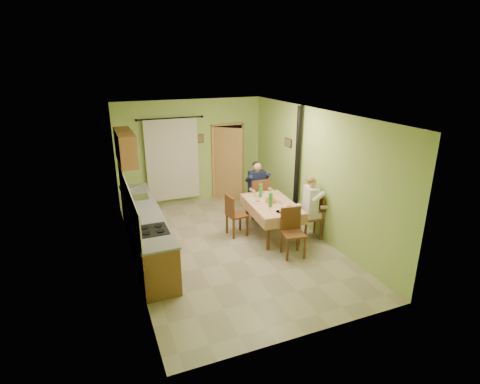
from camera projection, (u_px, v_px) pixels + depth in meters
name	position (u px, v px, depth m)	size (l,w,h in m)	color
floor	(231.00, 245.00, 8.02)	(4.00, 6.00, 0.01)	tan
room_shell	(230.00, 163.00, 7.41)	(4.04, 6.04, 2.82)	#AACF6A
kitchen_run	(145.00, 230.00, 7.60)	(0.64, 3.64, 1.56)	brown
upper_cabinets	(125.00, 147.00, 8.21)	(0.35, 1.40, 0.70)	brown
curtain	(173.00, 159.00, 9.94)	(1.70, 0.07, 2.22)	black
doorway	(228.00, 162.00, 10.52)	(0.96, 0.56, 2.15)	black
dining_table	(271.00, 219.00, 8.42)	(1.09, 1.68, 0.76)	#E2A279
tableware	(274.00, 202.00, 8.18)	(0.73, 1.66, 0.33)	white
chair_far	(257.00, 206.00, 9.43)	(0.47, 0.47, 1.02)	brown
chair_near	(293.00, 242.00, 7.53)	(0.48, 0.48, 0.98)	brown
chair_right	(311.00, 225.00, 8.32)	(0.49, 0.49, 0.98)	brown
chair_left	(236.00, 223.00, 8.42)	(0.44, 0.44, 0.96)	brown
man_far	(257.00, 183.00, 9.25)	(0.59, 0.47, 1.39)	#141938
man_right	(312.00, 200.00, 8.12)	(0.53, 0.62, 1.39)	white
stove_flue	(296.00, 182.00, 8.88)	(0.24, 0.24, 2.80)	black
picture_back	(200.00, 139.00, 10.12)	(0.19, 0.03, 0.23)	black
picture_right	(288.00, 143.00, 9.15)	(0.03, 0.31, 0.21)	brown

